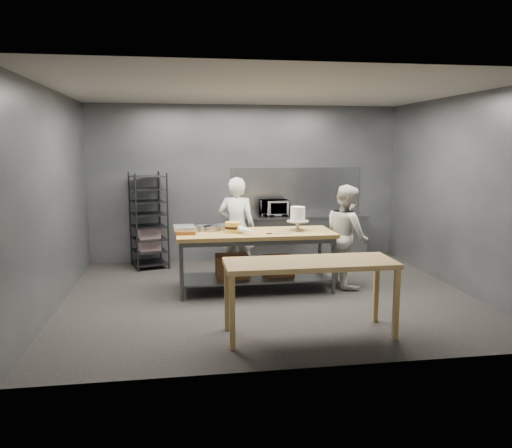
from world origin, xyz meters
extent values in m
plane|color=black|center=(0.00, 0.00, 0.00)|extent=(6.00, 6.00, 0.00)
cube|color=#4C4F54|center=(0.00, 2.50, 1.50)|extent=(6.00, 0.04, 3.00)
cube|color=olive|center=(-0.15, 0.32, 0.89)|extent=(2.40, 0.90, 0.06)
cube|color=#47494C|center=(-0.15, 0.32, 0.20)|extent=(2.25, 0.75, 0.03)
cylinder|color=#47494C|center=(-1.29, -0.07, 0.43)|extent=(0.06, 0.06, 0.86)
cylinder|color=#47494C|center=(-1.29, 0.71, 0.43)|extent=(0.06, 0.06, 0.86)
cylinder|color=#47494C|center=(0.99, -0.07, 0.43)|extent=(0.06, 0.06, 0.86)
cylinder|color=#47494C|center=(0.99, 0.71, 0.43)|extent=(0.06, 0.06, 0.86)
cube|color=brown|center=(-0.51, 0.34, 0.39)|extent=(0.50, 0.40, 0.35)
cube|color=brown|center=(0.22, 0.38, 0.36)|extent=(0.45, 0.38, 0.30)
cube|color=#A27C43|center=(0.20, -1.61, 0.87)|extent=(2.00, 0.70, 0.06)
cube|color=#A27C43|center=(-0.75, -1.91, 0.42)|extent=(0.06, 0.06, 0.84)
cube|color=#A27C43|center=(-0.75, -1.31, 0.42)|extent=(0.06, 0.06, 0.84)
cube|color=#A27C43|center=(1.15, -1.91, 0.42)|extent=(0.06, 0.06, 0.84)
cube|color=#A27C43|center=(1.15, -1.31, 0.42)|extent=(0.06, 0.06, 0.84)
cube|color=slate|center=(1.00, 2.18, 0.88)|extent=(2.60, 0.60, 0.04)
cube|color=slate|center=(1.00, 2.18, 0.43)|extent=(2.56, 0.56, 0.86)
cube|color=slate|center=(1.00, 2.48, 1.35)|extent=(2.60, 0.02, 0.90)
cube|color=black|center=(-1.86, 2.10, 0.88)|extent=(0.75, 0.79, 1.75)
cube|color=silver|center=(-1.86, 2.10, 0.54)|extent=(0.43, 0.33, 0.45)
imported|color=white|center=(-0.35, 1.13, 0.86)|extent=(0.72, 0.58, 1.72)
imported|color=silver|center=(1.33, 0.37, 0.81)|extent=(0.68, 0.84, 1.62)
imported|color=black|center=(0.50, 2.18, 1.05)|extent=(0.54, 0.37, 0.30)
cylinder|color=#B4AA90|center=(0.52, 0.34, 0.93)|extent=(0.20, 0.20, 0.02)
cylinder|color=#B4AA90|center=(0.52, 0.34, 1.00)|extent=(0.06, 0.06, 0.12)
cylinder|color=#B4AA90|center=(0.52, 0.34, 1.07)|extent=(0.34, 0.34, 0.02)
cylinder|color=white|center=(0.52, 0.34, 1.19)|extent=(0.22, 0.22, 0.22)
cylinder|color=gold|center=(-0.50, 0.33, 0.95)|extent=(0.24, 0.24, 0.06)
cylinder|color=black|center=(-0.50, 0.33, 1.00)|extent=(0.24, 0.24, 0.04)
cylinder|color=gold|center=(-0.50, 0.33, 1.05)|extent=(0.24, 0.24, 0.06)
cylinder|color=gray|center=(-0.82, 0.50, 0.96)|extent=(0.25, 0.25, 0.07)
cylinder|color=gray|center=(-0.62, 0.62, 0.96)|extent=(0.30, 0.30, 0.07)
cylinder|color=gray|center=(-1.13, 0.46, 0.96)|extent=(0.26, 0.26, 0.07)
cylinder|color=gray|center=(-0.94, 0.58, 0.96)|extent=(0.27, 0.27, 0.07)
cone|color=white|center=(-0.31, 0.11, 0.98)|extent=(0.30, 0.39, 0.12)
cube|color=slate|center=(0.20, 0.09, 0.92)|extent=(0.28, 0.02, 0.00)
cube|color=black|center=(0.02, 0.09, 0.93)|extent=(0.09, 0.02, 0.02)
cube|color=#97511E|center=(-1.22, 0.28, 0.95)|extent=(0.30, 0.20, 0.05)
cube|color=silver|center=(-1.22, 0.28, 1.00)|extent=(0.31, 0.21, 0.06)
cube|color=#97511E|center=(-1.24, 0.46, 0.95)|extent=(0.30, 0.20, 0.05)
cube|color=silver|center=(-1.24, 0.46, 1.00)|extent=(0.31, 0.21, 0.06)
camera|label=1|loc=(-1.29, -7.13, 2.23)|focal=35.00mm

